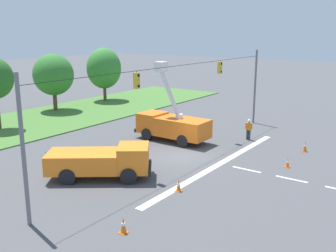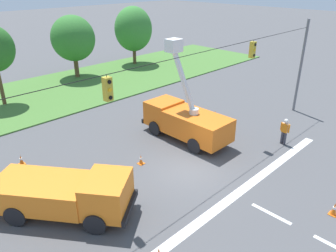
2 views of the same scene
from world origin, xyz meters
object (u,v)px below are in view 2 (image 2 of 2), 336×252
(traffic_cone_foreground_right, at_px, (141,159))
(traffic_cone_lane_edge_b, at_px, (334,209))
(tree_east, at_px, (73,38))
(traffic_cone_foreground_left, at_px, (21,160))
(tree_far_east, at_px, (133,29))
(utility_truck_bucket_lift, at_px, (185,119))
(utility_truck_support_near, at_px, (66,193))
(road_worker, at_px, (285,130))
(traffic_cone_near_bucket, at_px, (215,114))

(traffic_cone_foreground_right, xyz_separation_m, traffic_cone_lane_edge_b, (3.34, -9.70, 0.03))
(traffic_cone_lane_edge_b, bearing_deg, tree_east, 82.94)
(tree_east, height_order, traffic_cone_foreground_left, tree_east)
(tree_far_east, xyz_separation_m, utility_truck_bucket_lift, (-10.63, -18.09, -2.87))
(utility_truck_support_near, xyz_separation_m, traffic_cone_foreground_left, (0.27, 5.83, -0.83))
(road_worker, xyz_separation_m, traffic_cone_near_bucket, (0.26, 5.78, -0.70))
(tree_east, height_order, traffic_cone_foreground_right, tree_east)
(tree_east, relative_size, traffic_cone_foreground_right, 10.71)
(tree_far_east, height_order, road_worker, tree_far_east)
(utility_truck_support_near, distance_m, traffic_cone_foreground_right, 5.39)
(traffic_cone_foreground_left, bearing_deg, tree_east, 48.87)
(road_worker, bearing_deg, utility_truck_bucket_lift, 127.65)
(utility_truck_support_near, relative_size, traffic_cone_foreground_right, 10.76)
(road_worker, bearing_deg, tree_far_east, 73.88)
(tree_east, distance_m, utility_truck_support_near, 23.01)
(tree_far_east, bearing_deg, utility_truck_bucket_lift, -120.45)
(traffic_cone_lane_edge_b, bearing_deg, tree_far_east, 67.66)
(tree_far_east, bearing_deg, traffic_cone_lane_edge_b, -112.34)
(traffic_cone_foreground_left, bearing_deg, traffic_cone_near_bucket, -15.76)
(utility_truck_bucket_lift, xyz_separation_m, traffic_cone_lane_edge_b, (-0.96, -10.12, -1.07))
(road_worker, height_order, traffic_cone_foreground_left, road_worker)
(utility_truck_support_near, distance_m, traffic_cone_lane_edge_b, 12.31)
(utility_truck_bucket_lift, relative_size, traffic_cone_lane_edge_b, 9.96)
(road_worker, bearing_deg, traffic_cone_foreground_right, 150.41)
(utility_truck_bucket_lift, relative_size, utility_truck_support_near, 1.00)
(traffic_cone_near_bucket, xyz_separation_m, traffic_cone_lane_edge_b, (-5.15, -10.81, 0.01))
(utility_truck_support_near, height_order, traffic_cone_foreground_right, utility_truck_support_near)
(utility_truck_support_near, bearing_deg, traffic_cone_foreground_left, 87.36)
(utility_truck_bucket_lift, bearing_deg, traffic_cone_foreground_right, -174.43)
(road_worker, distance_m, traffic_cone_lane_edge_b, 7.05)
(tree_east, distance_m, tree_far_east, 8.11)
(road_worker, distance_m, traffic_cone_near_bucket, 5.83)
(tree_east, distance_m, traffic_cone_near_bucket, 17.83)
(utility_truck_support_near, height_order, traffic_cone_near_bucket, utility_truck_support_near)
(utility_truck_support_near, xyz_separation_m, traffic_cone_lane_edge_b, (8.59, -8.78, -0.81))
(utility_truck_support_near, bearing_deg, road_worker, -15.56)
(tree_east, xyz_separation_m, utility_truck_support_near, (-12.08, -19.35, -3.03))
(tree_east, distance_m, traffic_cone_lane_edge_b, 28.61)
(tree_far_east, height_order, traffic_cone_lane_edge_b, tree_far_east)
(traffic_cone_near_bucket, bearing_deg, traffic_cone_lane_edge_b, -115.48)
(tree_far_east, relative_size, traffic_cone_near_bucket, 10.93)
(tree_east, relative_size, utility_truck_bucket_lift, 1.00)
(utility_truck_bucket_lift, height_order, utility_truck_support_near, utility_truck_bucket_lift)
(traffic_cone_near_bucket, relative_size, traffic_cone_lane_edge_b, 0.96)
(utility_truck_bucket_lift, bearing_deg, traffic_cone_near_bucket, 9.33)
(traffic_cone_near_bucket, bearing_deg, road_worker, -92.57)
(traffic_cone_foreground_right, bearing_deg, traffic_cone_lane_edge_b, -70.99)
(road_worker, distance_m, traffic_cone_foreground_right, 9.50)
(traffic_cone_foreground_left, bearing_deg, utility_truck_bucket_lift, -25.82)
(traffic_cone_near_bucket, bearing_deg, tree_east, 95.50)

